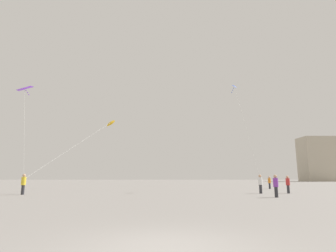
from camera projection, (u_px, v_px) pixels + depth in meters
ground_plane at (165, 248)px, 5.91m from camera, size 300.00×300.00×0.00m
person_in_red at (289, 184)px, 25.57m from camera, size 0.35×0.35×1.62m
person_in_purple at (277, 185)px, 20.57m from camera, size 0.36×0.36×1.67m
person_in_orange at (271, 182)px, 35.16m from camera, size 0.35×0.35×1.58m
person_in_yellow at (25, 183)px, 23.92m from camera, size 0.38×0.38×1.76m
person_in_white at (262, 183)px, 25.39m from camera, size 0.37×0.37×1.72m
kite_cobalt_diamond at (236, 88)px, 31.49m from camera, size 1.35×4.84×10.75m
kite_amber_diamond at (111, 123)px, 39.15m from camera, size 5.21×14.93×8.35m
kite_violet_delta at (26, 89)px, 27.16m from camera, size 2.59×2.39×9.19m
building_left_hall at (320, 159)px, 96.19m from camera, size 12.08×8.21×15.30m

